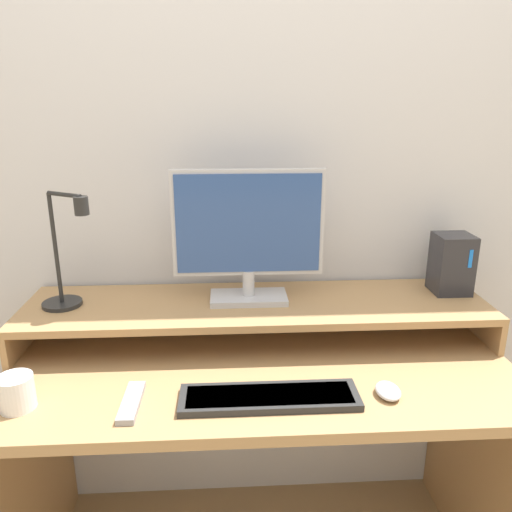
{
  "coord_description": "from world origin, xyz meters",
  "views": [
    {
      "loc": [
        -0.09,
        -0.92,
        1.44
      ],
      "look_at": [
        -0.01,
        0.36,
        1.04
      ],
      "focal_mm": 35.0,
      "sensor_mm": 36.0,
      "label": 1
    }
  ],
  "objects_px": {
    "desk_lamp": "(66,266)",
    "keyboard": "(269,397)",
    "mouse": "(388,391)",
    "monitor": "(248,233)",
    "mug": "(16,392)",
    "remote_control": "(131,402)",
    "router_dock": "(452,264)"
  },
  "relations": [
    {
      "from": "monitor",
      "to": "mouse",
      "type": "bearing_deg",
      "value": -47.63
    },
    {
      "from": "desk_lamp",
      "to": "mug",
      "type": "relative_size",
      "value": 4.14
    },
    {
      "from": "mouse",
      "to": "mug",
      "type": "distance_m",
      "value": 0.9
    },
    {
      "from": "desk_lamp",
      "to": "mug",
      "type": "xyz_separation_m",
      "value": [
        -0.04,
        -0.33,
        -0.2
      ]
    },
    {
      "from": "monitor",
      "to": "mouse",
      "type": "xyz_separation_m",
      "value": [
        0.33,
        -0.36,
        -0.31
      ]
    },
    {
      "from": "remote_control",
      "to": "desk_lamp",
      "type": "bearing_deg",
      "value": 124.03
    },
    {
      "from": "keyboard",
      "to": "mug",
      "type": "distance_m",
      "value": 0.6
    },
    {
      "from": "mouse",
      "to": "monitor",
      "type": "bearing_deg",
      "value": 132.37
    },
    {
      "from": "keyboard",
      "to": "mug",
      "type": "relative_size",
      "value": 5.25
    },
    {
      "from": "monitor",
      "to": "desk_lamp",
      "type": "distance_m",
      "value": 0.53
    },
    {
      "from": "desk_lamp",
      "to": "keyboard",
      "type": "relative_size",
      "value": 0.79
    },
    {
      "from": "router_dock",
      "to": "keyboard",
      "type": "bearing_deg",
      "value": -146.71
    },
    {
      "from": "monitor",
      "to": "mug",
      "type": "xyz_separation_m",
      "value": [
        -0.57,
        -0.36,
        -0.29
      ]
    },
    {
      "from": "remote_control",
      "to": "mug",
      "type": "relative_size",
      "value": 1.97
    },
    {
      "from": "desk_lamp",
      "to": "router_dock",
      "type": "height_order",
      "value": "desk_lamp"
    },
    {
      "from": "mouse",
      "to": "remote_control",
      "type": "bearing_deg",
      "value": -179.65
    },
    {
      "from": "monitor",
      "to": "keyboard",
      "type": "xyz_separation_m",
      "value": [
        0.03,
        -0.37,
        -0.32
      ]
    },
    {
      "from": "desk_lamp",
      "to": "keyboard",
      "type": "bearing_deg",
      "value": -31.22
    },
    {
      "from": "router_dock",
      "to": "mouse",
      "type": "distance_m",
      "value": 0.54
    },
    {
      "from": "router_dock",
      "to": "mug",
      "type": "relative_size",
      "value": 2.26
    },
    {
      "from": "monitor",
      "to": "remote_control",
      "type": "relative_size",
      "value": 2.72
    },
    {
      "from": "keyboard",
      "to": "mug",
      "type": "bearing_deg",
      "value": 179.32
    },
    {
      "from": "router_dock",
      "to": "mouse",
      "type": "xyz_separation_m",
      "value": [
        -0.31,
        -0.39,
        -0.2
      ]
    },
    {
      "from": "desk_lamp",
      "to": "remote_control",
      "type": "relative_size",
      "value": 2.11
    },
    {
      "from": "router_dock",
      "to": "remote_control",
      "type": "xyz_separation_m",
      "value": [
        -0.94,
        -0.4,
        -0.2
      ]
    },
    {
      "from": "monitor",
      "to": "mug",
      "type": "height_order",
      "value": "monitor"
    },
    {
      "from": "monitor",
      "to": "keyboard",
      "type": "distance_m",
      "value": 0.49
    },
    {
      "from": "router_dock",
      "to": "keyboard",
      "type": "distance_m",
      "value": 0.75
    },
    {
      "from": "mouse",
      "to": "remote_control",
      "type": "distance_m",
      "value": 0.63
    },
    {
      "from": "remote_control",
      "to": "mug",
      "type": "distance_m",
      "value": 0.27
    },
    {
      "from": "keyboard",
      "to": "mouse",
      "type": "height_order",
      "value": "mouse"
    },
    {
      "from": "remote_control",
      "to": "mouse",
      "type": "bearing_deg",
      "value": 0.35
    }
  ]
}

